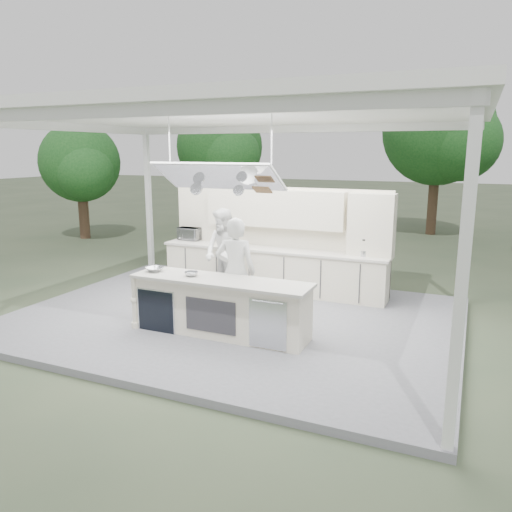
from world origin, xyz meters
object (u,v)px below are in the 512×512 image
at_px(demo_island, 219,306).
at_px(head_chef, 236,272).
at_px(back_counter, 272,269).
at_px(sous_chef, 224,253).

xyz_separation_m(demo_island, head_chef, (0.05, 0.53, 0.48)).
height_order(back_counter, head_chef, head_chef).
xyz_separation_m(back_counter, sous_chef, (-0.77, -0.80, 0.45)).
height_order(demo_island, back_counter, same).
xyz_separation_m(back_counter, head_chef, (0.23, -2.28, 0.48)).
bearing_deg(back_counter, demo_island, -86.37).
bearing_deg(head_chef, back_counter, -96.21).
bearing_deg(sous_chef, demo_island, -43.88).
bearing_deg(head_chef, demo_island, 72.44).
height_order(demo_island, sous_chef, sous_chef).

